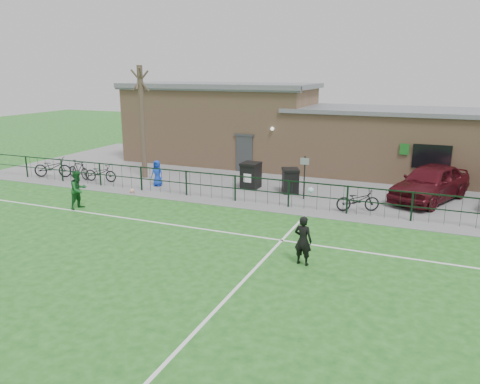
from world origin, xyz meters
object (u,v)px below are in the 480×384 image
at_px(bicycle_b, 79,169).
at_px(spectator_child, 157,173).
at_px(outfield_player, 78,190).
at_px(sign_post, 304,178).
at_px(ball_ground, 132,191).
at_px(bare_tree, 142,123).
at_px(wheelie_bin_left, 251,176).
at_px(bicycle_c, 101,173).
at_px(bicycle_e, 358,200).
at_px(bicycle_a, 53,167).
at_px(car_maroon, 430,183).
at_px(wheelie_bin_right, 290,182).

relative_size(bicycle_b, spectator_child, 1.29).
relative_size(spectator_child, outfield_player, 0.80).
bearing_deg(sign_post, ball_ground, -165.21).
height_order(outfield_player, ball_ground, outfield_player).
height_order(bare_tree, sign_post, bare_tree).
distance_m(wheelie_bin_left, spectator_child, 4.77).
bearing_deg(bicycle_c, bare_tree, -49.64).
height_order(bicycle_b, bicycle_e, bicycle_b).
bearing_deg(bicycle_a, bicycle_e, -109.79).
xyz_separation_m(bicycle_e, outfield_player, (-11.04, -4.15, 0.33)).
distance_m(car_maroon, bicycle_c, 16.37).
distance_m(bare_tree, car_maroon, 14.75).
bearing_deg(bicycle_a, bicycle_c, -106.82).
relative_size(wheelie_bin_left, bicycle_e, 0.67).
bearing_deg(bicycle_b, bare_tree, -48.53).
xyz_separation_m(wheelie_bin_left, wheelie_bin_right, (2.08, -0.11, -0.06)).
distance_m(sign_post, outfield_player, 9.89).
bearing_deg(wheelie_bin_left, bicycle_a, -167.45).
height_order(bicycle_e, outfield_player, outfield_player).
height_order(bicycle_a, ball_ground, bicycle_a).
bearing_deg(outfield_player, bicycle_a, 61.42).
bearing_deg(bicycle_c, ball_ground, -122.58).
relative_size(wheelie_bin_right, sign_post, 0.55).
relative_size(bicycle_e, outfield_player, 1.10).
distance_m(bicycle_a, spectator_child, 6.46).
bearing_deg(bicycle_a, ball_ground, -120.70).
bearing_deg(bicycle_c, car_maroon, -88.47).
relative_size(car_maroon, bicycle_e, 2.71).
height_order(spectator_child, outfield_player, outfield_player).
bearing_deg(spectator_child, bicycle_e, -4.20).
bearing_deg(ball_ground, outfield_player, -99.95).
xyz_separation_m(bicycle_a, bicycle_b, (1.62, 0.21, -0.04)).
height_order(bicycle_b, spectator_child, spectator_child).
distance_m(bicycle_b, bicycle_c, 1.51).
xyz_separation_m(wheelie_bin_right, spectator_child, (-6.63, -1.31, 0.11)).
bearing_deg(car_maroon, spectator_child, -145.75).
xyz_separation_m(sign_post, bicycle_c, (-10.85, -0.76, -0.53)).
relative_size(bicycle_a, bicycle_b, 1.23).
bearing_deg(ball_ground, spectator_child, 76.19).
xyz_separation_m(car_maroon, bicycle_e, (-2.71, -2.89, -0.36)).
relative_size(bicycle_c, ball_ground, 8.01).
xyz_separation_m(bicycle_c, bicycle_e, (13.42, -0.20, -0.00)).
bearing_deg(outfield_player, bicycle_b, 50.11).
height_order(car_maroon, spectator_child, car_maroon).
distance_m(bicycle_c, spectator_child, 3.33).
relative_size(bare_tree, sign_post, 3.00).
bearing_deg(wheelie_bin_left, bicycle_b, -167.06).
bearing_deg(spectator_child, bare_tree, 138.69).
xyz_separation_m(wheelie_bin_left, sign_post, (2.98, -0.97, 0.39)).
height_order(bare_tree, ball_ground, bare_tree).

